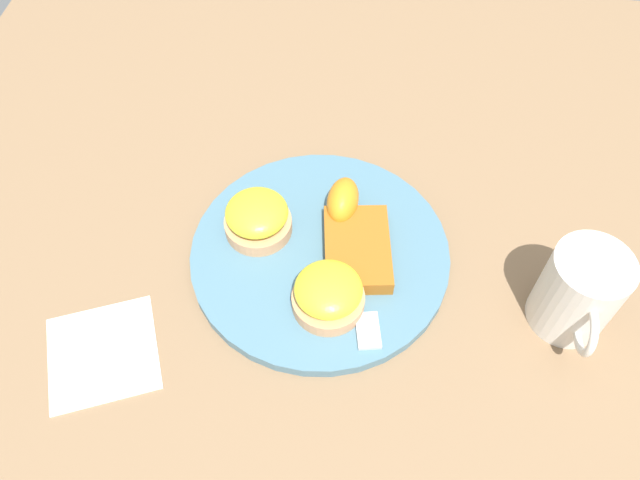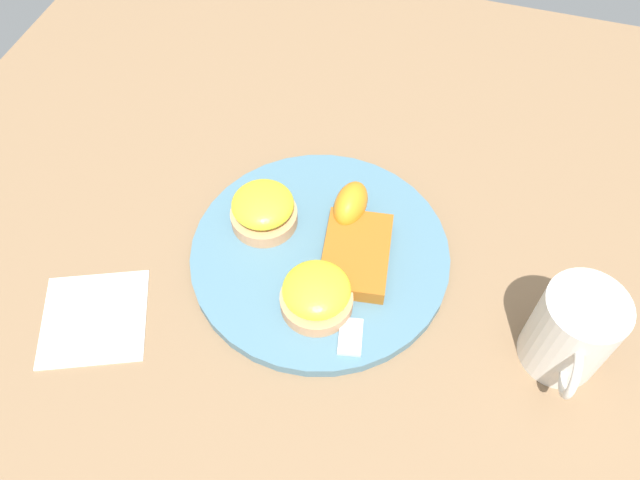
{
  "view_description": "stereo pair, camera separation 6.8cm",
  "coord_description": "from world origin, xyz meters",
  "px_view_note": "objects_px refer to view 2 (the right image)",
  "views": [
    {
      "loc": [
        0.39,
        0.05,
        0.59
      ],
      "look_at": [
        0.0,
        0.0,
        0.03
      ],
      "focal_mm": 35.0,
      "sensor_mm": 36.0,
      "label": 1
    },
    {
      "loc": [
        0.38,
        0.11,
        0.59
      ],
      "look_at": [
        0.0,
        0.0,
        0.03
      ],
      "focal_mm": 35.0,
      "sensor_mm": 36.0,
      "label": 2
    }
  ],
  "objects_px": {
    "sandwich_benedict_left": "(263,210)",
    "orange_wedge": "(351,204)",
    "fork": "(355,282)",
    "cup": "(572,332)",
    "hashbrown_patty": "(357,252)",
    "sandwich_benedict_right": "(316,294)"
  },
  "relations": [
    {
      "from": "sandwich_benedict_left",
      "to": "orange_wedge",
      "type": "height_order",
      "value": "sandwich_benedict_left"
    },
    {
      "from": "fork",
      "to": "cup",
      "type": "bearing_deg",
      "value": 86.28
    },
    {
      "from": "sandwich_benedict_left",
      "to": "fork",
      "type": "height_order",
      "value": "sandwich_benedict_left"
    },
    {
      "from": "orange_wedge",
      "to": "cup",
      "type": "distance_m",
      "value": 0.27
    },
    {
      "from": "orange_wedge",
      "to": "fork",
      "type": "bearing_deg",
      "value": 18.5
    },
    {
      "from": "sandwich_benedict_left",
      "to": "hashbrown_patty",
      "type": "relative_size",
      "value": 0.72
    },
    {
      "from": "cup",
      "to": "orange_wedge",
      "type": "bearing_deg",
      "value": -112.35
    },
    {
      "from": "sandwich_benedict_right",
      "to": "orange_wedge",
      "type": "xyz_separation_m",
      "value": [
        -0.13,
        0.0,
        -0.0
      ]
    },
    {
      "from": "sandwich_benedict_left",
      "to": "orange_wedge",
      "type": "xyz_separation_m",
      "value": [
        -0.04,
        0.09,
        -0.0
      ]
    },
    {
      "from": "sandwich_benedict_left",
      "to": "sandwich_benedict_right",
      "type": "distance_m",
      "value": 0.13
    },
    {
      "from": "hashbrown_patty",
      "to": "orange_wedge",
      "type": "relative_size",
      "value": 1.79
    },
    {
      "from": "sandwich_benedict_left",
      "to": "hashbrown_patty",
      "type": "bearing_deg",
      "value": 81.56
    },
    {
      "from": "hashbrown_patty",
      "to": "cup",
      "type": "distance_m",
      "value": 0.23
    },
    {
      "from": "orange_wedge",
      "to": "sandwich_benedict_left",
      "type": "bearing_deg",
      "value": -68.66
    },
    {
      "from": "fork",
      "to": "sandwich_benedict_left",
      "type": "bearing_deg",
      "value": -112.86
    },
    {
      "from": "hashbrown_patty",
      "to": "orange_wedge",
      "type": "xyz_separation_m",
      "value": [
        -0.05,
        -0.02,
        0.01
      ]
    },
    {
      "from": "sandwich_benedict_left",
      "to": "hashbrown_patty",
      "type": "distance_m",
      "value": 0.12
    },
    {
      "from": "hashbrown_patty",
      "to": "fork",
      "type": "xyz_separation_m",
      "value": [
        0.03,
        0.01,
        -0.01
      ]
    },
    {
      "from": "sandwich_benedict_left",
      "to": "sandwich_benedict_right",
      "type": "height_order",
      "value": "same"
    },
    {
      "from": "fork",
      "to": "cup",
      "type": "relative_size",
      "value": 1.78
    },
    {
      "from": "fork",
      "to": "orange_wedge",
      "type": "bearing_deg",
      "value": -161.5
    },
    {
      "from": "orange_wedge",
      "to": "fork",
      "type": "height_order",
      "value": "orange_wedge"
    }
  ]
}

